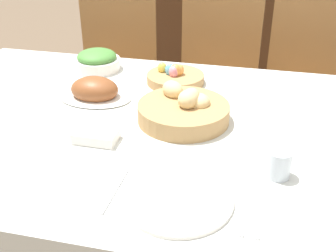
# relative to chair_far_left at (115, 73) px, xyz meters

# --- Properties ---
(dining_table) EXTENTS (1.86, 1.10, 0.75)m
(dining_table) POSITION_rel_chair_far_left_xyz_m (0.51, -0.91, -0.15)
(dining_table) COLOR silver
(dining_table) RESTS_ON ground
(chair_far_left) EXTENTS (0.45, 0.45, 0.98)m
(chair_far_left) POSITION_rel_chair_far_left_xyz_m (0.00, 0.00, 0.00)
(chair_far_left) COLOR olive
(chair_far_left) RESTS_ON ground
(chair_far_center) EXTENTS (0.46, 0.46, 0.98)m
(chair_far_center) POSITION_rel_chair_far_left_xyz_m (0.54, -0.00, 0.00)
(chair_far_center) COLOR olive
(chair_far_center) RESTS_ON ground
(chair_far_right) EXTENTS (0.43, 0.43, 0.98)m
(chair_far_right) POSITION_rel_chair_far_left_xyz_m (1.01, 0.00, 0.00)
(chair_far_right) COLOR olive
(chair_far_right) RESTS_ON ground
(sideboard) EXTENTS (1.40, 0.44, 0.86)m
(sideboard) POSITION_rel_chair_far_left_xyz_m (0.31, 1.04, -0.09)
(sideboard) COLOR #4C2D19
(sideboard) RESTS_ON ground
(bread_basket) EXTENTS (0.29, 0.29, 0.11)m
(bread_basket) POSITION_rel_chair_far_left_xyz_m (0.55, -0.87, 0.27)
(bread_basket) COLOR #AD8451
(bread_basket) RESTS_ON dining_table
(egg_basket) EXTENTS (0.22, 0.22, 0.08)m
(egg_basket) POSITION_rel_chair_far_left_xyz_m (0.46, -0.58, 0.25)
(egg_basket) COLOR #AD8451
(egg_basket) RESTS_ON dining_table
(ham_platter) EXTENTS (0.26, 0.18, 0.09)m
(ham_platter) POSITION_rel_chair_far_left_xyz_m (0.22, -0.79, 0.26)
(ham_platter) COLOR silver
(ham_platter) RESTS_ON dining_table
(green_salad_bowl) EXTENTS (0.19, 0.19, 0.08)m
(green_salad_bowl) POSITION_rel_chair_far_left_xyz_m (0.12, -0.52, 0.27)
(green_salad_bowl) COLOR silver
(green_salad_bowl) RESTS_ON dining_table
(dinner_plate) EXTENTS (0.26, 0.26, 0.01)m
(dinner_plate) POSITION_rel_chair_far_left_xyz_m (0.62, -1.28, 0.23)
(dinner_plate) COLOR silver
(dinner_plate) RESTS_ON dining_table
(fork) EXTENTS (0.01, 0.18, 0.00)m
(fork) POSITION_rel_chair_far_left_xyz_m (0.46, -1.28, 0.23)
(fork) COLOR silver
(fork) RESTS_ON dining_table
(knife) EXTENTS (0.01, 0.18, 0.00)m
(knife) POSITION_rel_chair_far_left_xyz_m (0.78, -1.28, 0.23)
(knife) COLOR silver
(knife) RESTS_ON dining_table
(spoon) EXTENTS (0.01, 0.18, 0.00)m
(spoon) POSITION_rel_chair_far_left_xyz_m (0.81, -1.28, 0.23)
(spoon) COLOR silver
(spoon) RESTS_ON dining_table
(drinking_cup) EXTENTS (0.06, 0.06, 0.07)m
(drinking_cup) POSITION_rel_chair_far_left_xyz_m (0.85, -1.12, 0.26)
(drinking_cup) COLOR silver
(drinking_cup) RESTS_ON dining_table
(butter_dish) EXTENTS (0.13, 0.08, 0.03)m
(butter_dish) POSITION_rel_chair_far_left_xyz_m (0.33, -1.06, 0.24)
(butter_dish) COLOR silver
(butter_dish) RESTS_ON dining_table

